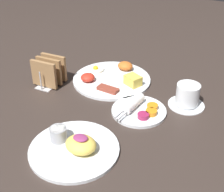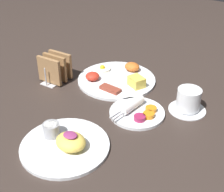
# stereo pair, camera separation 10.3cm
# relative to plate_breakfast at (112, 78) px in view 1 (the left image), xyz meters

# --- Properties ---
(ground_plane) EXTENTS (3.00, 3.00, 0.00)m
(ground_plane) POSITION_rel_plate_breakfast_xyz_m (0.02, -0.18, -0.01)
(ground_plane) COLOR #332823
(plate_breakfast) EXTENTS (0.29, 0.29, 0.05)m
(plate_breakfast) POSITION_rel_plate_breakfast_xyz_m (0.00, 0.00, 0.00)
(plate_breakfast) COLOR white
(plate_breakfast) RESTS_ON ground_plane
(plate_condiments) EXTENTS (0.18, 0.18, 0.04)m
(plate_condiments) POSITION_rel_plate_breakfast_xyz_m (0.17, -0.15, 0.00)
(plate_condiments) COLOR white
(plate_condiments) RESTS_ON ground_plane
(plate_foreground) EXTENTS (0.25, 0.25, 0.06)m
(plate_foreground) POSITION_rel_plate_breakfast_xyz_m (0.07, -0.40, 0.00)
(plate_foreground) COLOR white
(plate_foreground) RESTS_ON ground_plane
(toast_rack) EXTENTS (0.10, 0.12, 0.10)m
(toast_rack) POSITION_rel_plate_breakfast_xyz_m (-0.20, -0.12, 0.04)
(toast_rack) COLOR #B7B7BC
(toast_rack) RESTS_ON ground_plane
(coffee_cup) EXTENTS (0.12, 0.12, 0.08)m
(coffee_cup) POSITION_rel_plate_breakfast_xyz_m (0.29, -0.05, 0.03)
(coffee_cup) COLOR white
(coffee_cup) RESTS_ON ground_plane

